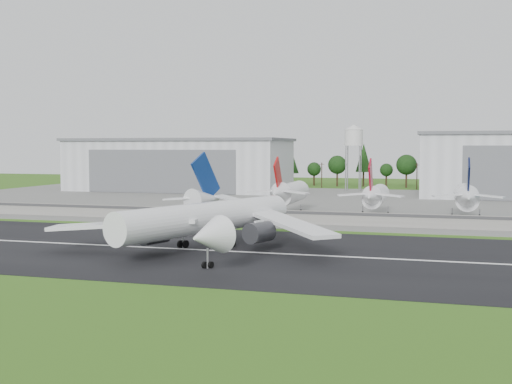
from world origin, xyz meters
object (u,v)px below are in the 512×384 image
(main_airliner, at_px, (207,225))
(parked_jet_red_a, at_px, (288,193))
(parked_jet_red_b, at_px, (375,196))
(parked_jet_navy, at_px, (466,196))

(main_airliner, distance_m, parked_jet_red_a, 67.00)
(parked_jet_red_b, distance_m, parked_jet_navy, 23.90)
(parked_jet_red_a, distance_m, parked_jet_red_b, 24.60)
(parked_jet_navy, bearing_deg, parked_jet_red_a, 180.00)
(main_airliner, bearing_deg, parked_jet_red_a, -68.65)
(parked_jet_red_a, height_order, parked_jet_red_b, parked_jet_red_a)
(main_airliner, xyz_separation_m, parked_jet_red_b, (24.19, 66.94, 1.12))
(parked_jet_red_a, bearing_deg, main_airliner, -89.65)
(parked_jet_red_b, xyz_separation_m, parked_jet_navy, (23.89, 0.04, 0.28))
(main_airliner, distance_m, parked_jet_red_b, 71.19)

